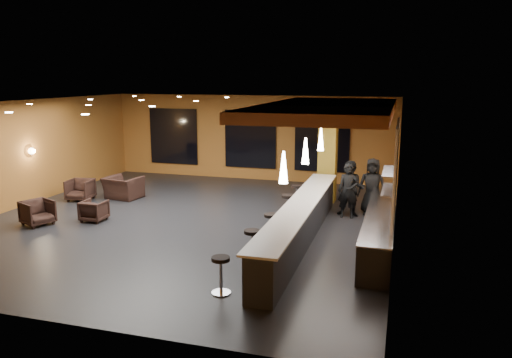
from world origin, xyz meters
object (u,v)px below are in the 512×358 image
(staff_c, at_px, (372,187))
(armchair_d, at_px, (123,188))
(bar_stool_1, at_px, (252,242))
(bar_stool_2, at_px, (271,224))
(pendant_0, at_px, (283,167))
(pendant_2, at_px, (321,139))
(staff_b, at_px, (351,189))
(armchair_a, at_px, (38,213))
(bar_counter, at_px, (300,224))
(bar_stool_0, at_px, (221,270))
(column, at_px, (328,151))
(bar_stool_4, at_px, (297,193))
(pendant_1, at_px, (305,151))
(armchair_c, at_px, (80,190))
(prep_counter, at_px, (380,227))
(armchair_b, at_px, (94,211))
(staff_a, at_px, (348,191))
(bar_stool_3, at_px, (288,204))

(staff_c, height_order, armchair_d, staff_c)
(bar_stool_1, xyz_separation_m, bar_stool_2, (0.04, 1.58, -0.02))
(pendant_0, xyz_separation_m, pendant_2, (0.00, 5.00, 0.00))
(staff_b, bearing_deg, armchair_a, -152.19)
(bar_counter, xyz_separation_m, staff_b, (1.00, 2.92, 0.37))
(staff_b, xyz_separation_m, bar_stool_0, (-1.89, -6.46, -0.37))
(pendant_2, xyz_separation_m, bar_stool_2, (-0.76, -3.15, -1.87))
(column, relative_size, bar_stool_1, 4.48)
(armchair_d, xyz_separation_m, bar_stool_2, (6.24, -3.08, 0.09))
(pendant_0, relative_size, bar_stool_4, 0.90)
(pendant_1, distance_m, armchair_a, 8.01)
(staff_b, bearing_deg, armchair_c, -170.30)
(staff_b, bearing_deg, bar_counter, -103.24)
(pendant_0, height_order, bar_stool_1, pendant_0)
(armchair_a, relative_size, bar_stool_2, 1.08)
(bar_stool_1, bearing_deg, staff_c, 64.55)
(prep_counter, distance_m, armchair_b, 8.34)
(bar_counter, height_order, armchair_a, bar_counter)
(armchair_c, relative_size, bar_stool_4, 1.07)
(column, relative_size, armchair_c, 4.24)
(bar_stool_0, bearing_deg, staff_a, 73.84)
(bar_counter, distance_m, armchair_d, 7.59)
(bar_stool_1, distance_m, bar_stool_4, 5.08)
(staff_c, bearing_deg, bar_stool_4, -178.91)
(bar_stool_2, bearing_deg, armchair_c, 162.30)
(pendant_1, bearing_deg, armchair_a, -171.69)
(staff_c, distance_m, armchair_c, 9.96)
(staff_a, bearing_deg, staff_c, 39.06)
(column, distance_m, armchair_c, 8.72)
(pendant_1, height_order, bar_stool_4, pendant_1)
(armchair_d, relative_size, bar_stool_2, 1.59)
(staff_a, distance_m, armchair_a, 9.24)
(bar_stool_1, bearing_deg, staff_a, 68.89)
(bar_counter, relative_size, bar_stool_4, 10.33)
(pendant_1, height_order, bar_stool_1, pendant_1)
(staff_b, height_order, armchair_a, staff_b)
(prep_counter, distance_m, bar_stool_1, 3.57)
(armchair_a, height_order, armchair_d, armchair_d)
(staff_a, bearing_deg, bar_stool_1, -112.95)
(column, height_order, bar_stool_4, column)
(armchair_d, distance_m, bar_stool_4, 6.21)
(armchair_c, bearing_deg, pendant_0, -34.80)
(pendant_1, height_order, staff_c, pendant_1)
(armchair_d, distance_m, bar_stool_0, 8.90)
(column, xyz_separation_m, staff_a, (0.92, -1.88, -0.91))
(armchair_a, relative_size, bar_stool_3, 1.01)
(staff_a, height_order, armchair_a, staff_a)
(pendant_0, bearing_deg, bar_stool_0, -120.05)
(prep_counter, xyz_separation_m, column, (-2.00, 4.10, 1.32))
(bar_counter, bearing_deg, bar_stool_4, 103.42)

